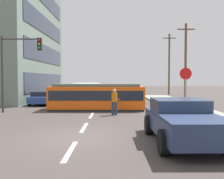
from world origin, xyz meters
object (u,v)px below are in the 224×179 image
object	(u,v)px
streetcar_tram	(97,96)
pickup_truck_parked	(182,121)
parked_sedan_mid	(44,97)
utility_pole_far	(169,63)
pedestrian_crossing	(114,100)
city_bus	(86,92)
traffic_light_mast	(18,59)
stop_sign	(186,81)
utility_pole_mid	(186,61)

from	to	relation	value
streetcar_tram	pickup_truck_parked	size ratio (longest dim) A/B	1.38
streetcar_tram	pickup_truck_parked	xyz separation A→B (m)	(3.72, -9.89, -0.20)
parked_sedan_mid	utility_pole_far	size ratio (longest dim) A/B	0.50
pedestrian_crossing	pickup_truck_parked	world-z (taller)	pedestrian_crossing
pedestrian_crossing	city_bus	bearing A→B (deg)	107.70
streetcar_tram	traffic_light_mast	xyz separation A→B (m)	(-5.31, -1.53, 2.65)
streetcar_tram	stop_sign	world-z (taller)	stop_sign
stop_sign	traffic_light_mast	distance (m)	11.29
parked_sedan_mid	utility_pole_mid	xyz separation A→B (m)	(13.83, 4.10, 3.59)
utility_pole_far	stop_sign	bearing A→B (deg)	-99.35
city_bus	utility_pole_far	distance (m)	16.91
pickup_truck_parked	pedestrian_crossing	bearing A→B (deg)	108.98
city_bus	pickup_truck_parked	bearing A→B (deg)	-71.71
streetcar_tram	utility_pole_far	size ratio (longest dim) A/B	0.79
streetcar_tram	city_bus	xyz separation A→B (m)	(-1.40, 5.62, 0.08)
parked_sedan_mid	utility_pole_far	bearing A→B (deg)	44.99
city_bus	stop_sign	world-z (taller)	stop_sign
parked_sedan_mid	traffic_light_mast	xyz separation A→B (m)	(-0.28, -5.49, 3.02)
streetcar_tram	stop_sign	xyz separation A→B (m)	(5.82, -2.71, 1.20)
pedestrian_crossing	traffic_light_mast	world-z (taller)	traffic_light_mast
parked_sedan_mid	utility_pole_far	world-z (taller)	utility_pole_far
pickup_truck_parked	utility_pole_mid	size ratio (longest dim) A/B	0.62
stop_sign	utility_pole_far	bearing A→B (deg)	80.65
stop_sign	utility_pole_mid	distance (m)	11.35
city_bus	parked_sedan_mid	world-z (taller)	city_bus
parked_sedan_mid	traffic_light_mast	size ratio (longest dim) A/B	0.83
pedestrian_crossing	utility_pole_far	xyz separation A→B (m)	(7.98, 21.08, 3.61)
pedestrian_crossing	parked_sedan_mid	xyz separation A→B (m)	(-6.33, 6.78, -0.32)
pickup_truck_parked	utility_pole_far	distance (m)	28.94
utility_pole_mid	stop_sign	bearing A→B (deg)	-105.46
traffic_light_mast	utility_pole_mid	xyz separation A→B (m)	(14.11, 9.59, 0.57)
pedestrian_crossing	parked_sedan_mid	size ratio (longest dim) A/B	0.39
pickup_truck_parked	traffic_light_mast	bearing A→B (deg)	137.22
utility_pole_mid	parked_sedan_mid	bearing A→B (deg)	-163.49
pedestrian_crossing	utility_pole_mid	xyz separation A→B (m)	(7.51, 10.88, 3.27)
traffic_light_mast	city_bus	bearing A→B (deg)	61.33
streetcar_tram	pickup_truck_parked	distance (m)	10.57
traffic_light_mast	pedestrian_crossing	bearing A→B (deg)	-11.06
city_bus	traffic_light_mast	size ratio (longest dim) A/B	1.06
traffic_light_mast	utility_pole_far	size ratio (longest dim) A/B	0.60
stop_sign	utility_pole_far	world-z (taller)	utility_pole_far
stop_sign	traffic_light_mast	xyz separation A→B (m)	(-11.13, 1.18, 1.45)
city_bus	pickup_truck_parked	size ratio (longest dim) A/B	1.10
utility_pole_mid	pickup_truck_parked	bearing A→B (deg)	-105.79
traffic_light_mast	utility_pole_far	world-z (taller)	utility_pole_far
streetcar_tram	stop_sign	distance (m)	6.53
streetcar_tram	pickup_truck_parked	world-z (taller)	streetcar_tram
streetcar_tram	parked_sedan_mid	world-z (taller)	streetcar_tram
city_bus	pedestrian_crossing	world-z (taller)	city_bus
stop_sign	pickup_truck_parked	bearing A→B (deg)	-106.28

